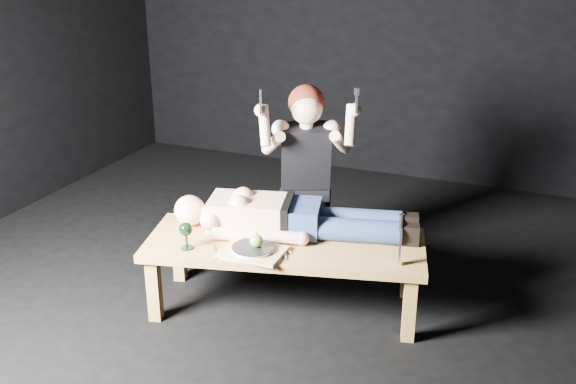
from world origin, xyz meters
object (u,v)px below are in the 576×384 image
object	(u,v)px
lying_man	(296,213)
carving_knife	(400,240)
goblet	(186,236)
kneeling_woman	(305,172)
serving_tray	(253,252)
table	(285,275)

from	to	relation	value
lying_man	carving_knife	distance (m)	0.72
goblet	carving_knife	xyz separation A→B (m)	(1.19, 0.28, 0.07)
kneeling_woman	serving_tray	world-z (taller)	kneeling_woman
lying_man	kneeling_woman	distance (m)	0.51
carving_knife	serving_tray	bearing A→B (deg)	178.69
serving_tray	goblet	size ratio (longest dim) A/B	2.17
table	carving_knife	bearing A→B (deg)	-16.73
kneeling_woman	goblet	size ratio (longest dim) A/B	7.94
table	kneeling_woman	bearing A→B (deg)	86.47
lying_man	goblet	bearing A→B (deg)	-151.54
table	serving_tray	bearing A→B (deg)	-131.01
lying_man	serving_tray	xyz separation A→B (m)	(-0.12, -0.37, -0.11)
lying_man	kneeling_woman	size ratio (longest dim) A/B	1.19
table	carving_knife	distance (m)	0.80
kneeling_woman	goblet	xyz separation A→B (m)	(-0.37, -0.95, -0.13)
goblet	carving_knife	size ratio (longest dim) A/B	0.54
serving_tray	kneeling_woman	bearing A→B (deg)	90.73
goblet	table	bearing A→B (deg)	32.06
carving_knife	table	bearing A→B (deg)	163.27
carving_knife	kneeling_woman	bearing A→B (deg)	126.51
kneeling_woman	carving_knife	bearing A→B (deg)	-63.06
serving_tray	carving_knife	xyz separation A→B (m)	(0.81, 0.19, 0.14)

